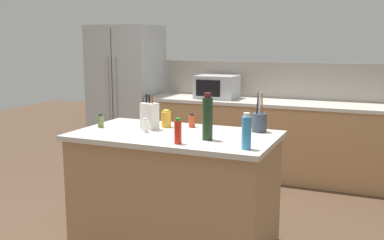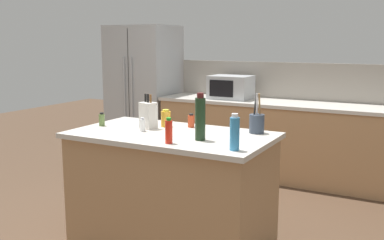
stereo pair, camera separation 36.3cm
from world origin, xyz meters
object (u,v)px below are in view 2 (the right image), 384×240
knife_block (148,115)px  honey_jar (166,119)px  utensil_crock (257,123)px  salt_shaker (143,125)px  refrigerator (144,93)px  hot_sauce_bottle (169,131)px  wine_bottle (200,118)px  spice_jar_oregano (102,120)px  spice_jar_paprika (191,121)px  microwave (231,87)px  dish_soap_bottle (235,133)px

knife_block → honey_jar: (0.08, 0.14, -0.04)m
utensil_crock → salt_shaker: 0.92m
refrigerator → salt_shaker: 2.79m
utensil_crock → salt_shaker: (-0.84, -0.38, -0.03)m
honey_jar → hot_sauce_bottle: bearing=-56.3°
refrigerator → wine_bottle: bearing=-48.1°
spice_jar_oregano → spice_jar_paprika: bearing=23.9°
knife_block → utensil_crock: (0.86, 0.25, -0.03)m
salt_shaker → spice_jar_oregano: bearing=176.0°
knife_block → honey_jar: 0.17m
spice_jar_paprika → spice_jar_oregano: (-0.71, -0.31, 0.00)m
spice_jar_oregano → utensil_crock: bearing=15.2°
microwave → spice_jar_paprika: 1.97m
refrigerator → spice_jar_oregano: bearing=-63.7°
knife_block → honey_jar: bearing=74.9°
refrigerator → salt_shaker: refrigerator is taller
spice_jar_oregano → salt_shaker: spice_jar_oregano is taller
microwave → knife_block: microwave is taller
spice_jar_paprika → salt_shaker: 0.43m
spice_jar_oregano → wine_bottle: size_ratio=0.33×
spice_jar_oregano → wine_bottle: 1.02m
refrigerator → utensil_crock: size_ratio=5.85×
refrigerator → dish_soap_bottle: 3.55m
knife_block → spice_jar_oregano: bearing=-150.9°
spice_jar_paprika → honey_jar: size_ratio=0.79×
spice_jar_paprika → refrigerator: bearing=133.0°
knife_block → wine_bottle: 0.62m
spice_jar_oregano → honey_jar: (0.50, 0.24, 0.01)m
spice_jar_paprika → wine_bottle: size_ratio=0.33×
dish_soap_bottle → knife_block: bearing=159.0°
hot_sauce_bottle → spice_jar_oregano: (-0.86, 0.30, -0.03)m
hot_sauce_bottle → spice_jar_oregano: bearing=160.8°
dish_soap_bottle → spice_jar_oregano: 1.38m
utensil_crock → hot_sauce_bottle: 0.77m
refrigerator → wine_bottle: refrigerator is taller
dish_soap_bottle → hot_sauce_bottle: bearing=-175.8°
knife_block → hot_sauce_bottle: 0.59m
microwave → salt_shaker: (0.21, -2.26, -0.09)m
utensil_crock → dish_soap_bottle: 0.62m
hot_sauce_bottle → utensil_crock: bearing=56.8°
dish_soap_bottle → hot_sauce_bottle: (-0.49, -0.04, -0.03)m
hot_sauce_bottle → wine_bottle: 0.26m
dish_soap_bottle → salt_shaker: bearing=165.6°
hot_sauce_bottle → honey_jar: bearing=123.7°
spice_jar_oregano → wine_bottle: bearing=-5.3°
spice_jar_paprika → honey_jar: bearing=-158.8°
microwave → wine_bottle: wine_bottle is taller
wine_bottle → hot_sauce_bottle: bearing=-125.6°
refrigerator → knife_block: refrigerator is taller
wine_bottle → salt_shaker: (-0.56, 0.06, -0.11)m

